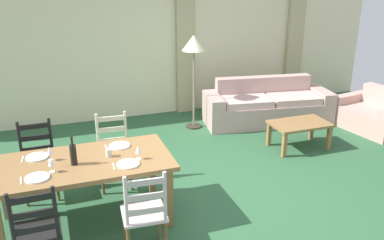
% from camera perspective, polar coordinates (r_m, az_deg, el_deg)
% --- Properties ---
extents(ground_plane, '(9.60, 9.60, 0.02)m').
position_cam_1_polar(ground_plane, '(5.27, 2.55, -10.43)').
color(ground_plane, '#2C5837').
extents(wall_far, '(9.60, 0.16, 2.70)m').
position_cam_1_polar(wall_far, '(7.80, -6.55, 10.38)').
color(wall_far, beige).
rests_on(wall_far, ground_plane).
extents(curtain_panel_left, '(0.35, 0.08, 2.20)m').
position_cam_1_polar(curtain_panel_left, '(7.91, -0.89, 8.82)').
color(curtain_panel_left, tan).
rests_on(curtain_panel_left, ground_plane).
extents(curtain_panel_right, '(0.35, 0.08, 2.20)m').
position_cam_1_polar(curtain_panel_right, '(8.96, 14.02, 9.59)').
color(curtain_panel_right, tan).
rests_on(curtain_panel_right, ground_plane).
extents(dining_table, '(1.90, 0.96, 0.75)m').
position_cam_1_polar(dining_table, '(4.60, -14.95, -6.52)').
color(dining_table, olive).
rests_on(dining_table, ground_plane).
extents(dining_chair_near_left, '(0.43, 0.41, 0.96)m').
position_cam_1_polar(dining_chair_near_left, '(4.04, -20.75, -14.27)').
color(dining_chair_near_left, black).
rests_on(dining_chair_near_left, ground_plane).
extents(dining_chair_near_right, '(0.45, 0.43, 0.96)m').
position_cam_1_polar(dining_chair_near_right, '(4.06, -6.60, -12.81)').
color(dining_chair_near_right, beige).
rests_on(dining_chair_near_right, ground_plane).
extents(dining_chair_far_left, '(0.43, 0.41, 0.96)m').
position_cam_1_polar(dining_chair_far_left, '(5.39, -20.58, -5.25)').
color(dining_chair_far_left, black).
rests_on(dining_chair_far_left, ground_plane).
extents(dining_chair_far_right, '(0.44, 0.42, 0.96)m').
position_cam_1_polar(dining_chair_far_right, '(5.38, -10.81, -4.25)').
color(dining_chair_far_right, beige).
rests_on(dining_chair_far_right, ground_plane).
extents(dinner_plate_near_left, '(0.24, 0.24, 0.02)m').
position_cam_1_polar(dinner_plate_near_left, '(4.33, -20.71, -7.52)').
color(dinner_plate_near_left, white).
rests_on(dinner_plate_near_left, dining_table).
extents(fork_near_left, '(0.03, 0.17, 0.01)m').
position_cam_1_polar(fork_near_left, '(4.34, -22.68, -7.80)').
color(fork_near_left, silver).
rests_on(fork_near_left, dining_table).
extents(dinner_plate_near_right, '(0.24, 0.24, 0.02)m').
position_cam_1_polar(dinner_plate_near_right, '(4.37, -8.86, -6.06)').
color(dinner_plate_near_right, white).
rests_on(dinner_plate_near_right, dining_table).
extents(fork_near_right, '(0.03, 0.17, 0.01)m').
position_cam_1_polar(fork_near_right, '(4.36, -10.80, -6.39)').
color(fork_near_right, silver).
rests_on(fork_near_right, dining_table).
extents(dinner_plate_far_left, '(0.24, 0.24, 0.02)m').
position_cam_1_polar(dinner_plate_far_left, '(4.78, -20.71, -4.83)').
color(dinner_plate_far_left, white).
rests_on(dinner_plate_far_left, dining_table).
extents(fork_far_left, '(0.03, 0.17, 0.01)m').
position_cam_1_polar(fork_far_left, '(4.79, -22.49, -5.09)').
color(fork_far_left, silver).
rests_on(fork_far_left, dining_table).
extents(dinner_plate_far_right, '(0.24, 0.24, 0.02)m').
position_cam_1_polar(dinner_plate_far_right, '(4.82, -10.02, -3.53)').
color(dinner_plate_far_right, white).
rests_on(dinner_plate_far_right, dining_table).
extents(fork_far_right, '(0.03, 0.17, 0.01)m').
position_cam_1_polar(fork_far_right, '(4.81, -11.78, -3.82)').
color(fork_far_right, silver).
rests_on(fork_far_right, dining_table).
extents(wine_bottle, '(0.07, 0.07, 0.32)m').
position_cam_1_polar(wine_bottle, '(4.46, -16.17, -4.59)').
color(wine_bottle, black).
rests_on(wine_bottle, dining_table).
extents(wine_glass_near_left, '(0.06, 0.06, 0.16)m').
position_cam_1_polar(wine_glass_near_left, '(4.37, -19.00, -5.57)').
color(wine_glass_near_left, white).
rests_on(wine_glass_near_left, dining_table).
extents(wine_glass_near_right, '(0.06, 0.06, 0.16)m').
position_cam_1_polar(wine_glass_near_right, '(4.44, -7.48, -4.12)').
color(wine_glass_near_right, white).
rests_on(wine_glass_near_right, dining_table).
extents(wine_glass_far_left, '(0.06, 0.06, 0.16)m').
position_cam_1_polar(wine_glass_far_left, '(4.63, -19.19, -4.08)').
color(wine_glass_far_left, white).
rests_on(wine_glass_far_left, dining_table).
extents(coffee_cup_primary, '(0.07, 0.07, 0.09)m').
position_cam_1_polar(coffee_cup_primary, '(4.58, -11.48, -4.48)').
color(coffee_cup_primary, beige).
rests_on(coffee_cup_primary, dining_table).
extents(couch, '(2.37, 1.13, 0.80)m').
position_cam_1_polar(couch, '(7.68, 10.30, 1.87)').
color(couch, '#BA978E').
rests_on(couch, ground_plane).
extents(coffee_table, '(0.90, 0.56, 0.42)m').
position_cam_1_polar(coffee_table, '(6.64, 14.72, -0.87)').
color(coffee_table, olive).
rests_on(coffee_table, ground_plane).
extents(armchair_upholstered, '(0.99, 1.28, 0.72)m').
position_cam_1_polar(armchair_upholstered, '(7.91, 23.92, 0.61)').
color(armchair_upholstered, tan).
rests_on(armchair_upholstered, ground_plane).
extents(standing_lamp, '(0.40, 0.40, 1.64)m').
position_cam_1_polar(standing_lamp, '(7.00, 0.24, 9.88)').
color(standing_lamp, '#332D28').
rests_on(standing_lamp, ground_plane).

